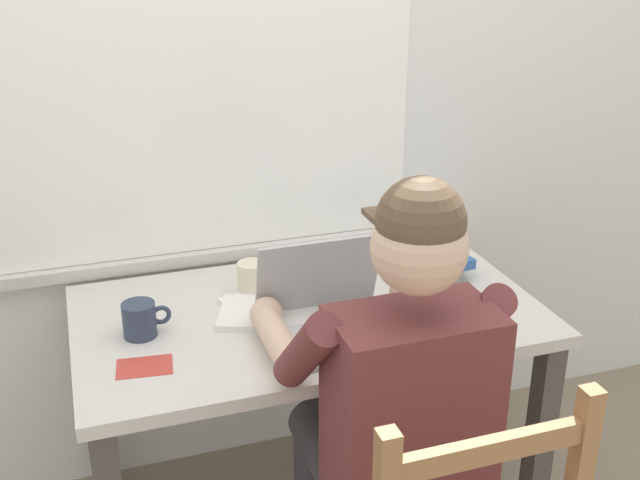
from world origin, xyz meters
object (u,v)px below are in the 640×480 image
object	(u,v)px
coffee_mug_white	(253,278)
landscape_photo_print	(145,367)
laptop	(330,313)
desk	(308,344)
seated_person	(390,402)
book_stack_main	(432,266)
computer_mouse	(420,317)
coffee_mug_dark	(140,319)

from	to	relation	value
coffee_mug_white	landscape_photo_print	world-z (taller)	coffee_mug_white
coffee_mug_white	laptop	bearing A→B (deg)	-64.48
desk	landscape_photo_print	size ratio (longest dim) A/B	9.46
seated_person	coffee_mug_white	distance (m)	0.60
coffee_mug_white	desk	bearing A→B (deg)	-50.48
laptop	landscape_photo_print	bearing A→B (deg)	-177.50
laptop	book_stack_main	distance (m)	0.44
seated_person	book_stack_main	bearing A→B (deg)	55.51
seated_person	coffee_mug_white	size ratio (longest dim) A/B	10.63
computer_mouse	laptop	bearing A→B (deg)	172.54
desk	coffee_mug_dark	world-z (taller)	coffee_mug_dark
computer_mouse	seated_person	bearing A→B (deg)	-126.59
desk	landscape_photo_print	distance (m)	0.49
seated_person	landscape_photo_print	size ratio (longest dim) A/B	9.61
desk	book_stack_main	size ratio (longest dim) A/B	5.71
seated_person	desk	bearing A→B (deg)	97.54
desk	book_stack_main	distance (m)	0.43
seated_person	laptop	xyz separation A→B (m)	(-0.04, 0.29, 0.08)
desk	seated_person	distance (m)	0.44
desk	landscape_photo_print	bearing A→B (deg)	-161.24
seated_person	laptop	bearing A→B (deg)	98.13
book_stack_main	coffee_mug_dark	bearing A→B (deg)	-175.37
laptop	coffee_mug_dark	world-z (taller)	laptop
computer_mouse	landscape_photo_print	world-z (taller)	computer_mouse
seated_person	computer_mouse	bearing A→B (deg)	53.41
landscape_photo_print	computer_mouse	bearing A→B (deg)	5.88
book_stack_main	landscape_photo_print	bearing A→B (deg)	-165.12
laptop	computer_mouse	distance (m)	0.24
computer_mouse	coffee_mug_dark	world-z (taller)	coffee_mug_dark
laptop	desk	bearing A→B (deg)	96.22
coffee_mug_white	landscape_photo_print	xyz separation A→B (m)	(-0.34, -0.29, -0.05)
desk	laptop	xyz separation A→B (m)	(0.01, -0.13, 0.16)
landscape_photo_print	coffee_mug_white	bearing A→B (deg)	48.05
coffee_mug_white	landscape_photo_print	bearing A→B (deg)	-138.71
seated_person	computer_mouse	world-z (taller)	seated_person
coffee_mug_white	book_stack_main	bearing A→B (deg)	-7.53
seated_person	landscape_photo_print	distance (m)	0.58
coffee_mug_dark	landscape_photo_print	size ratio (longest dim) A/B	0.94
coffee_mug_dark	seated_person	bearing A→B (deg)	-41.01
seated_person	laptop	world-z (taller)	seated_person
desk	seated_person	bearing A→B (deg)	-82.46
coffee_mug_white	coffee_mug_dark	xyz separation A→B (m)	(-0.32, -0.14, -0.00)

